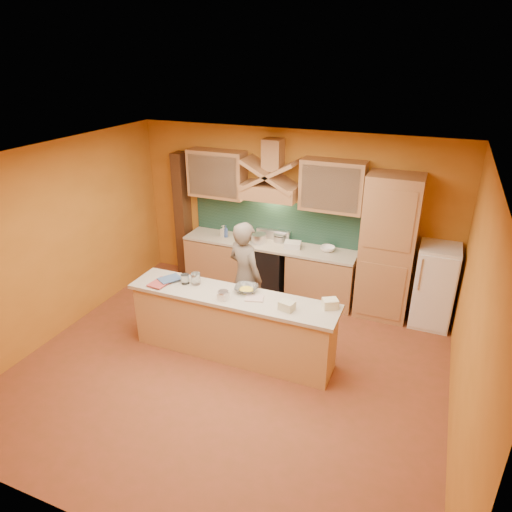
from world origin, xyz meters
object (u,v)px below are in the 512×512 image
at_px(fridge, 434,286).
at_px(mixing_bowl, 246,289).
at_px(person, 245,277).
at_px(stove, 268,268).
at_px(kitchen_scale, 223,296).

relative_size(fridge, mixing_bowl, 4.22).
bearing_deg(fridge, person, -155.72).
xyz_separation_m(stove, mixing_bowl, (0.34, -1.74, 0.53)).
height_order(kitchen_scale, mixing_bowl, kitchen_scale).
bearing_deg(person, mixing_bowl, 139.01).
bearing_deg(mixing_bowl, person, 115.08).
relative_size(fridge, kitchen_scale, 10.64).
relative_size(stove, person, 0.53).
bearing_deg(stove, person, -86.15).
distance_m(stove, fridge, 2.71).
distance_m(person, mixing_bowl, 0.63).
bearing_deg(person, kitchen_scale, 118.57).
distance_m(fridge, mixing_bowl, 2.95).
height_order(person, kitchen_scale, person).
height_order(fridge, kitchen_scale, fridge).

